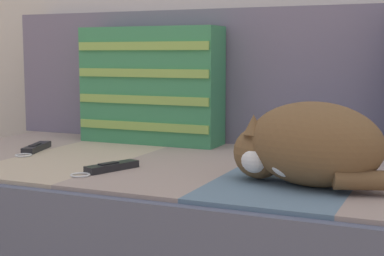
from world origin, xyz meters
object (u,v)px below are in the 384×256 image
couch (243,239)px  throw_pillow_striped (151,85)px  sleeping_cat (304,146)px  game_remote_far (110,167)px  game_remote_near (36,148)px

couch → throw_pillow_striped: (-0.41, 0.24, 0.40)m
couch → sleeping_cat: sleeping_cat is taller
throw_pillow_striped → sleeping_cat: (0.61, -0.43, -0.10)m
game_remote_far → sleeping_cat: bearing=4.0°
sleeping_cat → game_remote_near: 0.87m
sleeping_cat → game_remote_far: bearing=-176.0°
couch → game_remote_near: (-0.65, -0.05, 0.22)m
couch → throw_pillow_striped: 0.62m
couch → game_remote_near: bearing=-175.3°
couch → game_remote_far: game_remote_far is taller
throw_pillow_striped → game_remote_far: 0.52m
game_remote_near → game_remote_far: size_ratio=1.03×
sleeping_cat → game_remote_near: size_ratio=1.89×
couch → sleeping_cat: 0.41m
game_remote_far → couch: bearing=38.9°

